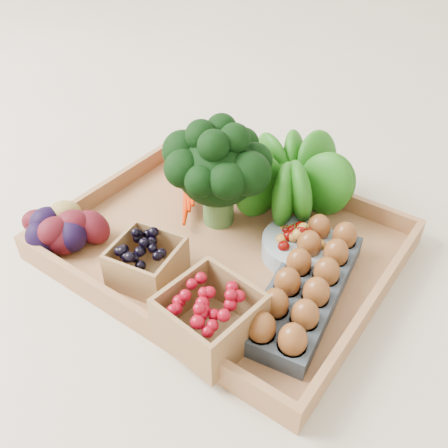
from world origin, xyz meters
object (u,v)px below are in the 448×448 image
Objects in this scene: cherry_bowl at (299,247)px; broccoli at (218,188)px; tray at (224,247)px; egg_carton at (305,290)px.

broccoli is at bearing -178.58° from cherry_bowl.
tray is 2.94× the size of broccoli.
tray is at bearing 161.89° from egg_carton.
broccoli is 1.45× the size of cherry_bowl.
cherry_bowl is at bearing 1.42° from broccoli.
cherry_bowl is at bearing 115.69° from egg_carton.
egg_carton is (0.22, -0.08, -0.06)m from broccoli.
cherry_bowl is (0.12, 0.05, 0.02)m from tray.
broccoli reaches higher than egg_carton.
cherry_bowl and egg_carton have the same top height.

